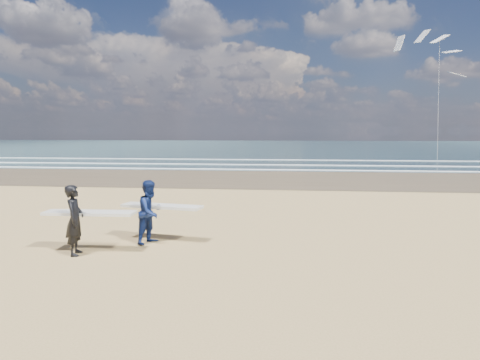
# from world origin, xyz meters

# --- Properties ---
(ocean) EXTENTS (220.00, 100.00, 0.02)m
(ocean) POSITION_xyz_m (20.00, 72.00, 0.01)
(ocean) COLOR #172B32
(ocean) RESTS_ON ground
(surfer_near) EXTENTS (2.22, 1.00, 1.67)m
(surfer_near) POSITION_xyz_m (-1.14, 0.37, 0.85)
(surfer_near) COLOR black
(surfer_near) RESTS_ON ground
(surfer_far) EXTENTS (2.26, 1.29, 1.66)m
(surfer_far) POSITION_xyz_m (0.28, 1.57, 0.84)
(surfer_far) COLOR #0D1A49
(surfer_far) RESTS_ON ground
(kite_1) EXTENTS (6.05, 4.77, 11.26)m
(kite_1) POSITION_xyz_m (15.07, 25.39, 6.31)
(kite_1) COLOR slate
(kite_1) RESTS_ON ground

